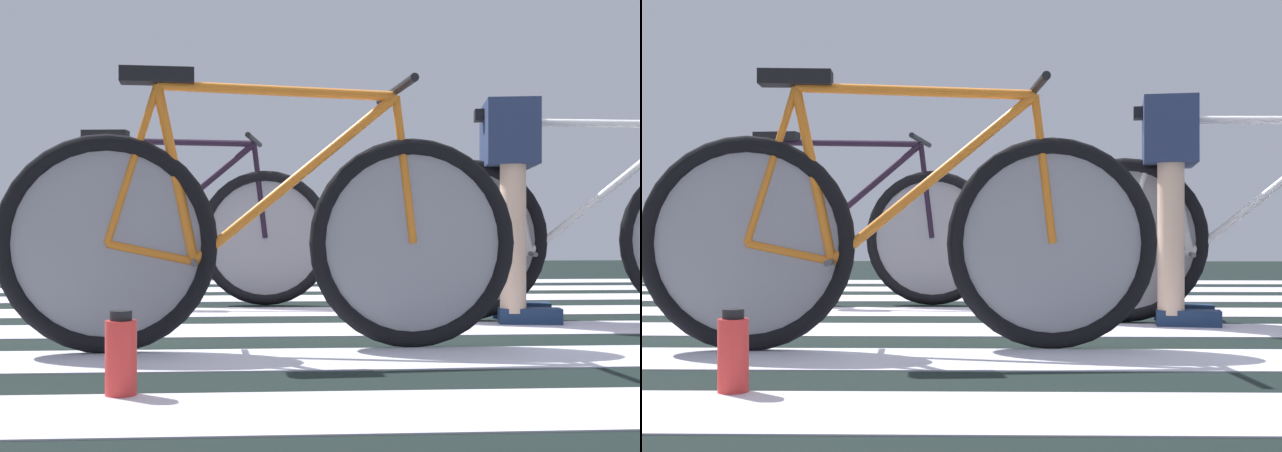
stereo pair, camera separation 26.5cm
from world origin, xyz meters
TOP-DOWN VIEW (x-y plane):
  - ground at (0.00, 0.00)m, footprint 18.00×14.00m
  - crosswalk_markings at (-0.02, -0.27)m, footprint 5.42×6.51m
  - bicycle_1_of_3 at (-0.36, -0.83)m, footprint 1.74×0.52m
  - bicycle_2_of_3 at (1.04, -0.03)m, footprint 1.72×0.54m
  - cyclist_2_of_3 at (0.73, 0.02)m, footprint 0.37×0.44m
  - bicycle_3_of_3 at (-0.86, 0.91)m, footprint 1.73×0.52m
  - water_bottle at (-0.70, -1.58)m, footprint 0.08×0.08m

SIDE VIEW (x-z plane):
  - ground at x=0.00m, z-range 0.00..0.02m
  - crosswalk_markings at x=-0.02m, z-range 0.02..0.02m
  - water_bottle at x=-0.70m, z-range 0.01..0.22m
  - bicycle_1_of_3 at x=-0.36m, z-range -0.06..0.87m
  - bicycle_2_of_3 at x=1.04m, z-range -0.06..0.87m
  - bicycle_3_of_3 at x=-0.86m, z-range -0.06..0.87m
  - cyclist_2_of_3 at x=0.73m, z-range 0.16..1.12m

